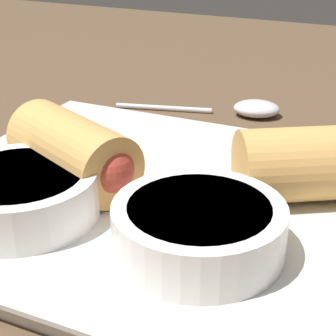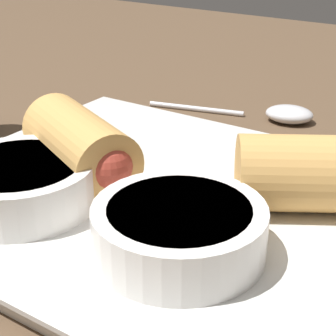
{
  "view_description": "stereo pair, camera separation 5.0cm",
  "coord_description": "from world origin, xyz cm",
  "px_view_note": "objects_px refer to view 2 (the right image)",
  "views": [
    {
      "loc": [
        -16.53,
        26.49,
        20.56
      ],
      "look_at": [
        -3.32,
        -2.52,
        5.36
      ],
      "focal_mm": 60.0,
      "sensor_mm": 36.0,
      "label": 1
    },
    {
      "loc": [
        -20.91,
        24.07,
        20.56
      ],
      "look_at": [
        -3.32,
        -2.52,
        5.36
      ],
      "focal_mm": 60.0,
      "sensor_mm": 36.0,
      "label": 2
    }
  ],
  "objects_px": {
    "dipping_bowl_near": "(179,229)",
    "spoon": "(280,114)",
    "serving_plate": "(168,204)",
    "dipping_bowl_far": "(21,182)"
  },
  "relations": [
    {
      "from": "serving_plate",
      "to": "spoon",
      "type": "relative_size",
      "value": 2.04
    },
    {
      "from": "serving_plate",
      "to": "spoon",
      "type": "distance_m",
      "value": 0.2
    },
    {
      "from": "dipping_bowl_near",
      "to": "spoon",
      "type": "relative_size",
      "value": 0.58
    },
    {
      "from": "dipping_bowl_far",
      "to": "spoon",
      "type": "bearing_deg",
      "value": -102.73
    },
    {
      "from": "dipping_bowl_near",
      "to": "serving_plate",
      "type": "bearing_deg",
      "value": -51.49
    },
    {
      "from": "serving_plate",
      "to": "spoon",
      "type": "xyz_separation_m",
      "value": [
        0.01,
        -0.2,
        -0.0
      ]
    },
    {
      "from": "dipping_bowl_near",
      "to": "spoon",
      "type": "bearing_deg",
      "value": -78.76
    },
    {
      "from": "dipping_bowl_far",
      "to": "spoon",
      "type": "xyz_separation_m",
      "value": [
        -0.06,
        -0.26,
        -0.02
      ]
    },
    {
      "from": "spoon",
      "to": "dipping_bowl_near",
      "type": "bearing_deg",
      "value": 101.24
    },
    {
      "from": "serving_plate",
      "to": "spoon",
      "type": "bearing_deg",
      "value": -87.49
    }
  ]
}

